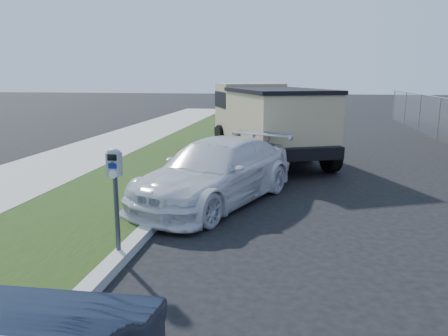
# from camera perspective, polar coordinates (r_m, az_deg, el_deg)

# --- Properties ---
(ground) EXTENTS (120.00, 120.00, 0.00)m
(ground) POSITION_cam_1_polar(r_m,az_deg,el_deg) (7.50, 9.50, -9.44)
(ground) COLOR black
(ground) RESTS_ON ground
(streetside) EXTENTS (6.12, 50.00, 0.15)m
(streetside) POSITION_cam_1_polar(r_m,az_deg,el_deg) (10.85, -21.39, -3.00)
(streetside) COLOR #989890
(streetside) RESTS_ON ground
(parking_meter) EXTENTS (0.22, 0.15, 1.55)m
(parking_meter) POSITION_cam_1_polar(r_m,az_deg,el_deg) (6.54, -14.06, -1.20)
(parking_meter) COLOR #3F4247
(parking_meter) RESTS_ON ground
(white_wagon) EXTENTS (3.55, 5.05, 1.36)m
(white_wagon) POSITION_cam_1_polar(r_m,az_deg,el_deg) (9.52, -0.83, -0.38)
(white_wagon) COLOR silver
(white_wagon) RESTS_ON ground
(dump_truck) EXTENTS (4.48, 6.59, 2.43)m
(dump_truck) POSITION_cam_1_polar(r_m,az_deg,el_deg) (14.58, 5.55, 6.62)
(dump_truck) COLOR black
(dump_truck) RESTS_ON ground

